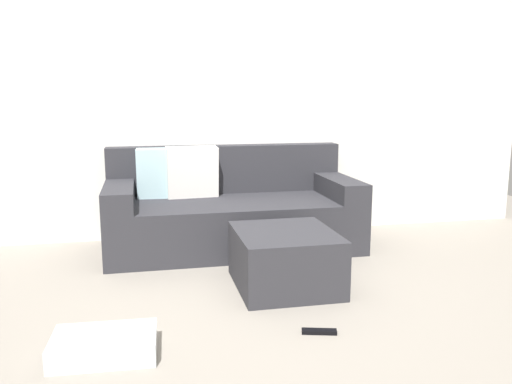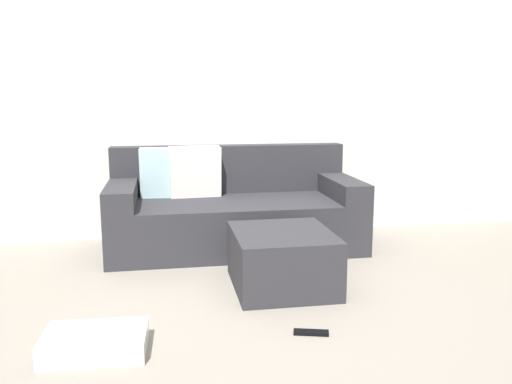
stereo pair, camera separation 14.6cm
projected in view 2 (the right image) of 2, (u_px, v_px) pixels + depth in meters
name	position (u px, v px, depth m)	size (l,w,h in m)	color
ground_plane	(262.00, 320.00, 3.01)	(7.89, 7.89, 0.00)	gray
wall_back	(221.00, 88.00, 4.71)	(6.07, 0.10, 2.67)	silver
couch_sectional	(232.00, 211.00, 4.46)	(2.06, 0.94, 0.85)	#2D2D33
ottoman	(282.00, 259.00, 3.51)	(0.65, 0.73, 0.38)	#2D2D33
storage_bin	(95.00, 342.00, 2.62)	(0.50, 0.33, 0.11)	silver
remote_near_ottoman	(311.00, 333.00, 2.83)	(0.19, 0.05, 0.02)	black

